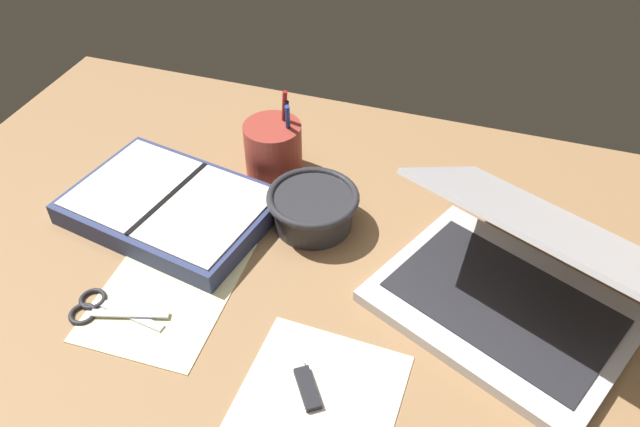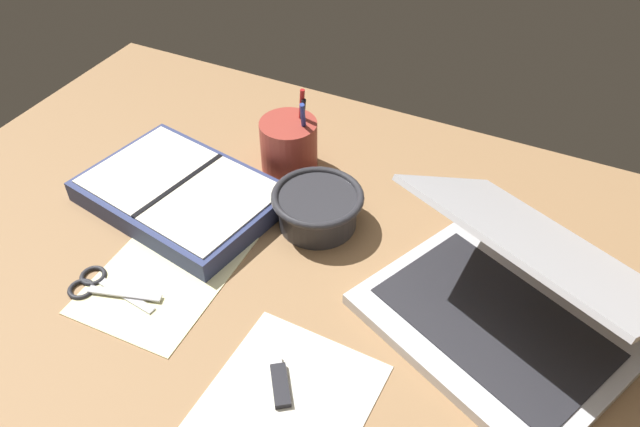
% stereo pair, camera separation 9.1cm
% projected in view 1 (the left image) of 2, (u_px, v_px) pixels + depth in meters
% --- Properties ---
extents(desk_top, '(1.40, 1.00, 0.02)m').
position_uv_depth(desk_top, '(303.00, 294.00, 0.91)').
color(desk_top, '#936D47').
rests_on(desk_top, ground).
extents(laptop, '(0.42, 0.41, 0.19)m').
position_uv_depth(laptop, '(516.00, 278.00, 0.85)').
color(laptop, silver).
rests_on(laptop, desk_top).
extents(bowl, '(0.15, 0.15, 0.06)m').
position_uv_depth(bowl, '(313.00, 208.00, 0.98)').
color(bowl, '#2D2D33').
rests_on(bowl, desk_top).
extents(pen_cup, '(0.10, 0.10, 0.15)m').
position_uv_depth(pen_cup, '(274.00, 148.00, 1.07)').
color(pen_cup, '#9E382D').
rests_on(pen_cup, desk_top).
extents(planner, '(0.35, 0.27, 0.04)m').
position_uv_depth(planner, '(170.00, 206.00, 1.00)').
color(planner, navy).
rests_on(planner, desk_top).
extents(scissors, '(0.14, 0.07, 0.01)m').
position_uv_depth(scissors, '(99.00, 309.00, 0.87)').
color(scissors, '#B7B7BC').
rests_on(scissors, desk_top).
extents(paper_sheet_beside_planner, '(0.19, 0.25, 0.00)m').
position_uv_depth(paper_sheet_beside_planner, '(168.00, 289.00, 0.90)').
color(paper_sheet_beside_planner, '#F4EFB2').
rests_on(paper_sheet_beside_planner, desk_top).
extents(usb_drive, '(0.05, 0.07, 0.01)m').
position_uv_depth(usb_drive, '(307.00, 387.00, 0.77)').
color(usb_drive, black).
rests_on(usb_drive, desk_top).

